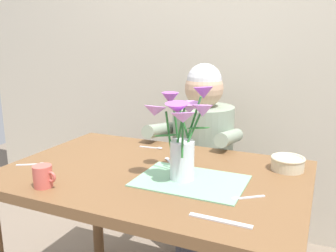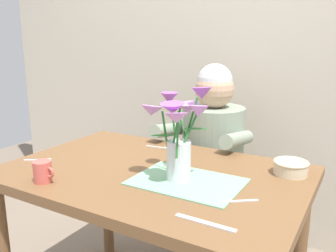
{
  "view_description": "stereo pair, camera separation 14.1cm",
  "coord_description": "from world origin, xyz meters",
  "px_view_note": "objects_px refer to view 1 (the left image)",
  "views": [
    {
      "loc": [
        0.61,
        -1.2,
        1.25
      ],
      "look_at": [
        0.04,
        0.05,
        0.92
      ],
      "focal_mm": 37.9,
      "sensor_mm": 36.0,
      "label": 1
    },
    {
      "loc": [
        0.73,
        -1.14,
        1.25
      ],
      "look_at": [
        0.04,
        0.05,
        0.92
      ],
      "focal_mm": 37.9,
      "sensor_mm": 36.0,
      "label": 2
    }
  ],
  "objects_px": {
    "seated_person": "(201,165)",
    "flower_vase": "(183,130)",
    "ceramic_bowl": "(288,163)",
    "tea_cup": "(43,176)",
    "dinner_knife": "(220,221)"
  },
  "relations": [
    {
      "from": "seated_person",
      "to": "flower_vase",
      "type": "relative_size",
      "value": 3.26
    },
    {
      "from": "ceramic_bowl",
      "to": "seated_person",
      "type": "bearing_deg",
      "value": 142.4
    },
    {
      "from": "seated_person",
      "to": "tea_cup",
      "type": "height_order",
      "value": "seated_person"
    },
    {
      "from": "ceramic_bowl",
      "to": "tea_cup",
      "type": "relative_size",
      "value": 1.46
    },
    {
      "from": "ceramic_bowl",
      "to": "dinner_knife",
      "type": "distance_m",
      "value": 0.54
    },
    {
      "from": "seated_person",
      "to": "dinner_knife",
      "type": "distance_m",
      "value": 0.99
    },
    {
      "from": "dinner_knife",
      "to": "tea_cup",
      "type": "relative_size",
      "value": 2.04
    },
    {
      "from": "ceramic_bowl",
      "to": "dinner_knife",
      "type": "bearing_deg",
      "value": -104.05
    },
    {
      "from": "tea_cup",
      "to": "ceramic_bowl",
      "type": "bearing_deg",
      "value": 34.67
    },
    {
      "from": "dinner_knife",
      "to": "tea_cup",
      "type": "xyz_separation_m",
      "value": [
        -0.65,
        -0.02,
        0.04
      ]
    },
    {
      "from": "flower_vase",
      "to": "dinner_knife",
      "type": "bearing_deg",
      "value": -48.7
    },
    {
      "from": "ceramic_bowl",
      "to": "tea_cup",
      "type": "xyz_separation_m",
      "value": [
        -0.78,
        -0.54,
        0.01
      ]
    },
    {
      "from": "flower_vase",
      "to": "dinner_knife",
      "type": "relative_size",
      "value": 1.83
    },
    {
      "from": "flower_vase",
      "to": "dinner_knife",
      "type": "height_order",
      "value": "flower_vase"
    },
    {
      "from": "seated_person",
      "to": "flower_vase",
      "type": "height_order",
      "value": "seated_person"
    }
  ]
}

